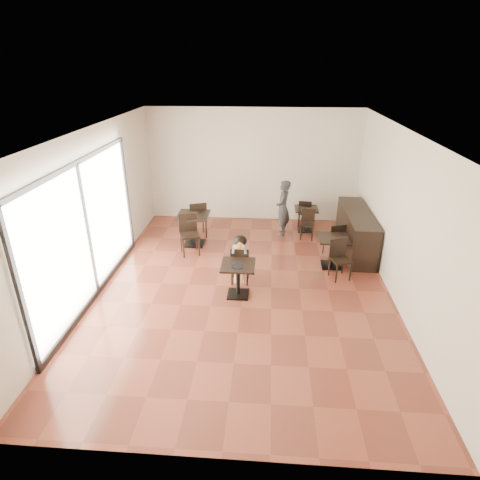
# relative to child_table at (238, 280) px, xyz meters

# --- Properties ---
(floor) EXTENTS (6.00, 8.00, 0.01)m
(floor) POSITION_rel_child_table_xyz_m (0.09, 0.33, -0.35)
(floor) COLOR brown
(floor) RESTS_ON ground
(ceiling) EXTENTS (6.00, 8.00, 0.01)m
(ceiling) POSITION_rel_child_table_xyz_m (0.09, 0.33, 2.85)
(ceiling) COLOR silver
(ceiling) RESTS_ON floor
(wall_back) EXTENTS (6.00, 0.01, 3.20)m
(wall_back) POSITION_rel_child_table_xyz_m (0.09, 4.33, 1.25)
(wall_back) COLOR beige
(wall_back) RESTS_ON floor
(wall_front) EXTENTS (6.00, 0.01, 3.20)m
(wall_front) POSITION_rel_child_table_xyz_m (0.09, -3.67, 1.25)
(wall_front) COLOR beige
(wall_front) RESTS_ON floor
(wall_left) EXTENTS (0.01, 8.00, 3.20)m
(wall_left) POSITION_rel_child_table_xyz_m (-2.91, 0.33, 1.25)
(wall_left) COLOR beige
(wall_left) RESTS_ON floor
(wall_right) EXTENTS (0.01, 8.00, 3.20)m
(wall_right) POSITION_rel_child_table_xyz_m (3.09, 0.33, 1.25)
(wall_right) COLOR beige
(wall_right) RESTS_ON floor
(storefront_window) EXTENTS (0.04, 4.50, 2.60)m
(storefront_window) POSITION_rel_child_table_xyz_m (-2.88, -0.17, 1.05)
(storefront_window) COLOR white
(storefront_window) RESTS_ON floor
(child_table) EXTENTS (0.67, 0.67, 0.70)m
(child_table) POSITION_rel_child_table_xyz_m (0.00, 0.00, 0.00)
(child_table) COLOR black
(child_table) RESTS_ON floor
(child_chair) EXTENTS (0.38, 0.38, 0.85)m
(child_chair) POSITION_rel_child_table_xyz_m (-0.00, 0.55, 0.07)
(child_chair) COLOR black
(child_chair) RESTS_ON floor
(child) EXTENTS (0.38, 0.53, 1.06)m
(child) POSITION_rel_child_table_xyz_m (0.00, 0.55, 0.18)
(child) COLOR slate
(child) RESTS_ON child_chair
(plate) EXTENTS (0.24, 0.24, 0.01)m
(plate) POSITION_rel_child_table_xyz_m (0.00, -0.10, 0.36)
(plate) COLOR black
(plate) RESTS_ON child_table
(pizza_slice) EXTENTS (0.25, 0.19, 0.06)m
(pizza_slice) POSITION_rel_child_table_xyz_m (0.00, 0.36, 0.57)
(pizza_slice) COLOR #DBCA6C
(pizza_slice) RESTS_ON child
(adult_patron) EXTENTS (0.43, 0.59, 1.50)m
(adult_patron) POSITION_rel_child_table_xyz_m (0.95, 3.20, 0.40)
(adult_patron) COLOR #323237
(adult_patron) RESTS_ON floor
(cafe_table_mid) EXTENTS (0.87, 0.87, 0.72)m
(cafe_table_mid) POSITION_rel_child_table_xyz_m (2.04, 1.41, 0.01)
(cafe_table_mid) COLOR black
(cafe_table_mid) RESTS_ON floor
(cafe_table_left) EXTENTS (1.00, 1.00, 0.82)m
(cafe_table_left) POSITION_rel_child_table_xyz_m (-1.32, 2.36, 0.06)
(cafe_table_left) COLOR black
(cafe_table_left) RESTS_ON floor
(cafe_table_back) EXTENTS (0.70, 0.70, 0.66)m
(cafe_table_back) POSITION_rel_child_table_xyz_m (1.60, 3.50, -0.02)
(cafe_table_back) COLOR black
(cafe_table_back) RESTS_ON floor
(chair_mid_a) EXTENTS (0.50, 0.50, 0.87)m
(chair_mid_a) POSITION_rel_child_table_xyz_m (2.14, 1.96, 0.08)
(chair_mid_a) COLOR black
(chair_mid_a) RESTS_ON floor
(chair_mid_b) EXTENTS (0.50, 0.50, 0.87)m
(chair_mid_b) POSITION_rel_child_table_xyz_m (2.14, 0.86, 0.08)
(chair_mid_b) COLOR black
(chair_mid_b) RESTS_ON floor
(chair_left_a) EXTENTS (0.57, 0.57, 0.99)m
(chair_left_a) POSITION_rel_child_table_xyz_m (-1.32, 2.91, 0.14)
(chair_left_a) COLOR black
(chair_left_a) RESTS_ON floor
(chair_left_b) EXTENTS (0.57, 0.57, 0.99)m
(chair_left_b) POSITION_rel_child_table_xyz_m (-1.32, 1.81, 0.14)
(chair_left_b) COLOR black
(chair_left_b) RESTS_ON floor
(chair_back_a) EXTENTS (0.40, 0.40, 0.79)m
(chair_back_a) POSITION_rel_child_table_xyz_m (1.60, 3.83, 0.04)
(chair_back_a) COLOR black
(chair_back_a) RESTS_ON floor
(chair_back_b) EXTENTS (0.40, 0.40, 0.79)m
(chair_back_b) POSITION_rel_child_table_xyz_m (1.60, 2.95, 0.04)
(chair_back_b) COLOR black
(chair_back_b) RESTS_ON floor
(service_counter) EXTENTS (0.60, 2.40, 1.00)m
(service_counter) POSITION_rel_child_table_xyz_m (2.74, 2.33, 0.15)
(service_counter) COLOR black
(service_counter) RESTS_ON floor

